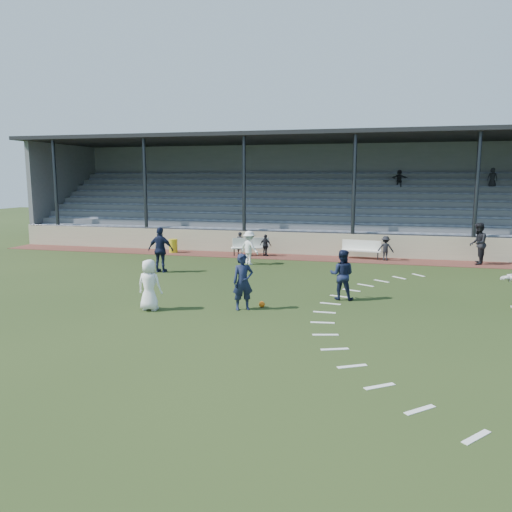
{
  "coord_description": "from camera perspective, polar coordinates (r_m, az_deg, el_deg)",
  "views": [
    {
      "loc": [
        4.48,
        -15.23,
        4.2
      ],
      "look_at": [
        0.0,
        2.5,
        1.3
      ],
      "focal_mm": 35.0,
      "sensor_mm": 36.0,
      "label": 1
    }
  ],
  "objects": [
    {
      "name": "retaining_wall",
      "position": [
        27.39,
        4.65,
        1.43
      ],
      "size": [
        34.0,
        0.18,
        1.2
      ],
      "primitive_type": "cube",
      "color": "#BEB492",
      "rests_on": "ground"
    },
    {
      "name": "penalty_arc",
      "position": [
        15.8,
        12.44,
        -6.6
      ],
      "size": [
        3.89,
        14.63,
        0.01
      ],
      "color": "white",
      "rests_on": "ground"
    },
    {
      "name": "player_navy_lead",
      "position": [
        15.87,
        -1.5,
        -2.98
      ],
      "size": [
        0.78,
        0.69,
        1.81
      ],
      "primitive_type": "imported",
      "rotation": [
        0.0,
        0.0,
        0.48
      ],
      "color": "#131A36",
      "rests_on": "ground"
    },
    {
      "name": "football",
      "position": [
        16.32,
        0.68,
        -5.54
      ],
      "size": [
        0.2,
        0.2,
        0.2
      ],
      "primitive_type": "sphere",
      "color": "#D15A0C",
      "rests_on": "ground"
    },
    {
      "name": "bench_right",
      "position": [
        26.35,
        11.95,
        0.93
      ],
      "size": [
        2.03,
        0.69,
        0.95
      ],
      "rotation": [
        0.0,
        0.0,
        -0.12
      ],
      "color": "white",
      "rests_on": "cinder_track"
    },
    {
      "name": "trash_bin",
      "position": [
        28.29,
        -9.44,
        1.16
      ],
      "size": [
        0.47,
        0.47,
        0.75
      ],
      "primitive_type": "cylinder",
      "color": "gold",
      "rests_on": "cinder_track"
    },
    {
      "name": "ground",
      "position": [
        16.42,
        -2.15,
        -5.81
      ],
      "size": [
        90.0,
        90.0,
        0.0
      ],
      "primitive_type": "plane",
      "color": "#243315",
      "rests_on": "ground"
    },
    {
      "name": "sub_right",
      "position": [
        26.05,
        14.59,
        0.87
      ],
      "size": [
        0.82,
        0.5,
        1.24
      ],
      "primitive_type": "imported",
      "rotation": [
        0.0,
        0.0,
        3.09
      ],
      "color": "black",
      "rests_on": "cinder_track"
    },
    {
      "name": "player_navy_wing",
      "position": [
        22.51,
        -10.83,
        0.69
      ],
      "size": [
        1.18,
        0.49,
        2.01
      ],
      "primitive_type": "imported",
      "rotation": [
        0.0,
        0.0,
        3.14
      ],
      "color": "#131A36",
      "rests_on": "ground"
    },
    {
      "name": "player_navy_mid",
      "position": [
        17.45,
        9.79,
        -2.12
      ],
      "size": [
        0.88,
        0.7,
        1.75
      ],
      "primitive_type": "imported",
      "rotation": [
        0.0,
        0.0,
        3.1
      ],
      "color": "#131A36",
      "rests_on": "ground"
    },
    {
      "name": "player_white_lead",
      "position": [
        16.19,
        -12.09,
        -3.25
      ],
      "size": [
        0.82,
        0.55,
        1.64
      ],
      "primitive_type": "imported",
      "rotation": [
        0.0,
        0.0,
        3.11
      ],
      "color": "white",
      "rests_on": "ground"
    },
    {
      "name": "sub_left_far",
      "position": [
        26.61,
        1.11,
        1.24
      ],
      "size": [
        0.74,
        0.48,
        1.16
      ],
      "primitive_type": "imported",
      "rotation": [
        0.0,
        0.0,
        2.82
      ],
      "color": "black",
      "rests_on": "cinder_track"
    },
    {
      "name": "cinder_track",
      "position": [
        26.45,
        4.25,
        -0.13
      ],
      "size": [
        34.0,
        2.0,
        0.02
      ],
      "primitive_type": "cube",
      "color": "#552922",
      "rests_on": "ground"
    },
    {
      "name": "grandstand",
      "position": [
        31.87,
        6.11,
        5.37
      ],
      "size": [
        34.6,
        9.0,
        6.61
      ],
      "color": "slate",
      "rests_on": "ground"
    },
    {
      "name": "bench_left",
      "position": [
        26.84,
        -0.64,
        1.27
      ],
      "size": [
        2.0,
        1.22,
        0.95
      ],
      "rotation": [
        0.0,
        0.0,
        0.41
      ],
      "color": "white",
      "rests_on": "cinder_track"
    },
    {
      "name": "sub_left_near",
      "position": [
        27.15,
        -1.84,
        1.47
      ],
      "size": [
        0.46,
        0.3,
        1.24
      ],
      "primitive_type": "imported",
      "rotation": [
        0.0,
        0.0,
        3.13
      ],
      "color": "black",
      "rests_on": "cinder_track"
    },
    {
      "name": "official",
      "position": [
        26.34,
        24.03,
        1.31
      ],
      "size": [
        0.97,
        1.13,
        2.01
      ],
      "primitive_type": "imported",
      "rotation": [
        0.0,
        0.0,
        4.47
      ],
      "color": "black",
      "rests_on": "cinder_track"
    },
    {
      "name": "player_white_wing",
      "position": [
        24.15,
        -0.77,
        0.95
      ],
      "size": [
        1.21,
        1.02,
        1.63
      ],
      "primitive_type": "imported",
      "rotation": [
        0.0,
        0.0,
        2.66
      ],
      "color": "white",
      "rests_on": "ground"
    }
  ]
}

